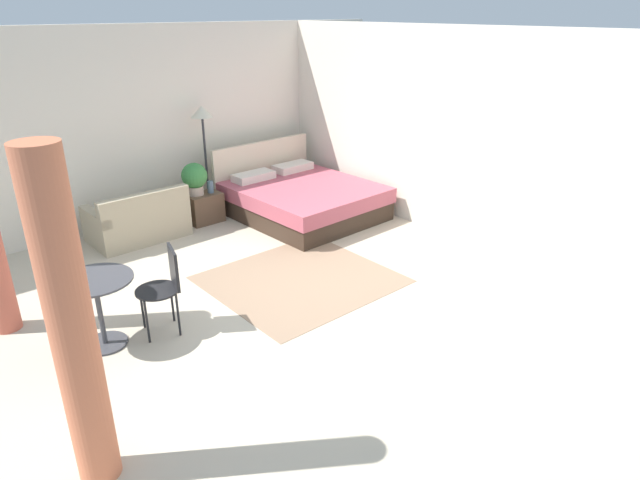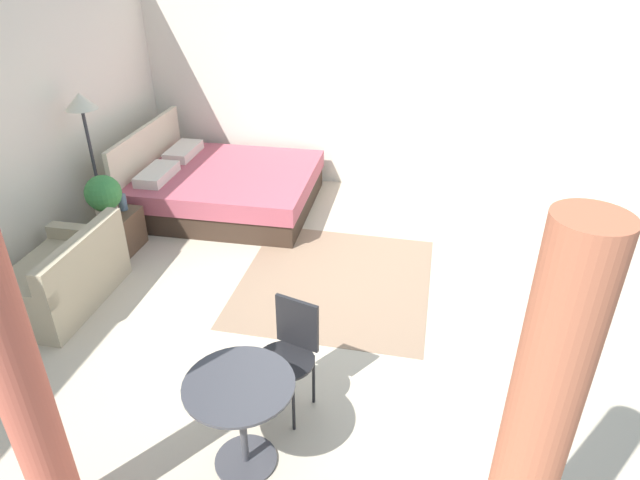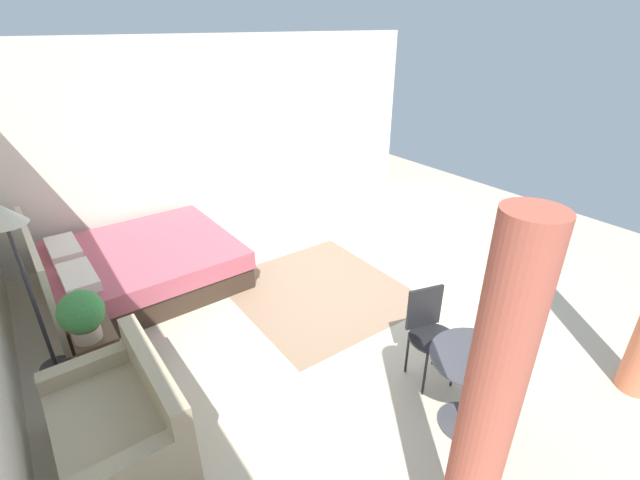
{
  "view_description": "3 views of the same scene",
  "coord_description": "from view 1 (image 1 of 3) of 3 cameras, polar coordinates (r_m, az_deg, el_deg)",
  "views": [
    {
      "loc": [
        -3.42,
        -4.47,
        3.06
      ],
      "look_at": [
        0.5,
        0.04,
        0.52
      ],
      "focal_mm": 30.8,
      "sensor_mm": 36.0,
      "label": 1
    },
    {
      "loc": [
        -4.46,
        -0.69,
        3.22
      ],
      "look_at": [
        -0.16,
        0.24,
        0.74
      ],
      "focal_mm": 31.32,
      "sensor_mm": 36.0,
      "label": 2
    },
    {
      "loc": [
        -3.42,
        2.85,
        3.02
      ],
      "look_at": [
        0.38,
        0.11,
        0.67
      ],
      "focal_mm": 24.6,
      "sensor_mm": 36.0,
      "label": 3
    }
  ],
  "objects": [
    {
      "name": "ground_plane",
      "position": [
        6.42,
        -3.13,
        -5.59
      ],
      "size": [
        8.83,
        9.79,
        0.02
      ],
      "primitive_type": "cube",
      "color": "beige"
    },
    {
      "name": "cafe_chair_near_window",
      "position": [
        5.67,
        -15.79,
        -4.24
      ],
      "size": [
        0.53,
        0.53,
        0.89
      ],
      "color": "black",
      "rests_on": "ground"
    },
    {
      "name": "vase",
      "position": [
        8.54,
        -11.31,
        5.43
      ],
      "size": [
        0.09,
        0.09,
        0.18
      ],
      "color": "slate",
      "rests_on": "nightstand"
    },
    {
      "name": "wall_back",
      "position": [
        8.74,
        -17.5,
        11.23
      ],
      "size": [
        8.83,
        0.12,
        2.86
      ],
      "primitive_type": "cube",
      "color": "silver",
      "rests_on": "ground"
    },
    {
      "name": "curtain_left",
      "position": [
        3.82,
        -24.36,
        -8.46
      ],
      "size": [
        0.28,
        0.28,
        2.39
      ],
      "color": "#D1704C",
      "rests_on": "ground"
    },
    {
      "name": "floor_lamp",
      "position": [
        8.73,
        -12.09,
        11.77
      ],
      "size": [
        0.34,
        0.34,
        1.7
      ],
      "color": "#2D2D33",
      "rests_on": "ground"
    },
    {
      "name": "bed",
      "position": [
        8.69,
        -1.95,
        4.35
      ],
      "size": [
        1.97,
        2.22,
        1.02
      ],
      "color": "#38281E",
      "rests_on": "ground"
    },
    {
      "name": "couch",
      "position": [
        8.2,
        -18.34,
        1.84
      ],
      "size": [
        1.3,
        0.83,
        0.75
      ],
      "color": "tan",
      "rests_on": "ground"
    },
    {
      "name": "potted_plant",
      "position": [
        8.44,
        -12.91,
        6.36
      ],
      "size": [
        0.38,
        0.38,
        0.49
      ],
      "color": "tan",
      "rests_on": "nightstand"
    },
    {
      "name": "balcony_table",
      "position": [
        5.65,
        -22.11,
        -5.71
      ],
      "size": [
        0.72,
        0.72,
        0.72
      ],
      "color": "#3F3F44",
      "rests_on": "ground"
    },
    {
      "name": "wall_right",
      "position": [
        7.93,
        13.75,
        10.52
      ],
      "size": [
        0.12,
        6.79,
        2.86
      ],
      "primitive_type": "cube",
      "color": "silver",
      "rests_on": "ground"
    },
    {
      "name": "area_rug",
      "position": [
        6.71,
        -2.03,
        -4.09
      ],
      "size": [
        2.07,
        1.93,
        0.01
      ],
      "primitive_type": "cube",
      "color": "#93755B",
      "rests_on": "ground"
    },
    {
      "name": "nightstand",
      "position": [
        8.6,
        -11.9,
        3.28
      ],
      "size": [
        0.51,
        0.35,
        0.45
      ],
      "color": "brown",
      "rests_on": "ground"
    }
  ]
}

